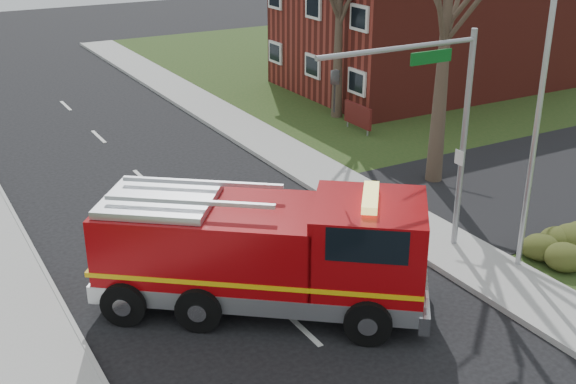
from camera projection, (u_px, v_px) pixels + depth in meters
ground at (300, 327)px, 18.46m from camera, size 120.00×120.00×0.00m
sidewalk_right at (480, 267)px, 21.29m from camera, size 2.40×80.00×0.15m
brick_building at (428, 22)px, 40.22m from camera, size 15.40×10.40×7.25m
health_center_sign at (358, 116)px, 32.97m from camera, size 0.12×2.00×1.40m
hedge_corner at (575, 243)px, 21.58m from camera, size 2.80×2.00×0.90m
traffic_signal_mast at (433, 107)px, 20.26m from camera, size 5.29×0.18×6.80m
streetlight_pole at (536, 121)px, 19.60m from camera, size 1.48×0.16×8.40m
fire_engine at (266, 254)px, 18.86m from camera, size 8.43×7.45×3.41m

